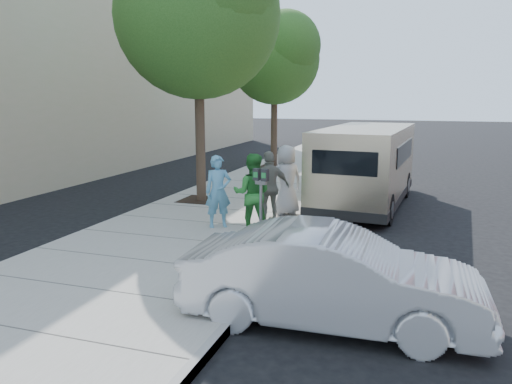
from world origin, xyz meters
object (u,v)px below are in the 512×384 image
(sedan, at_px, (332,278))
(person_green_shirt, at_px, (252,193))
(parking_meter, at_px, (261,190))
(person_officer, at_px, (218,192))
(tree_near, at_px, (199,9))
(tree_far, at_px, (276,55))
(person_gray_shirt, at_px, (286,180))
(person_striped_polo, at_px, (270,187))
(van, at_px, (366,165))

(sedan, relative_size, person_green_shirt, 2.34)
(parking_meter, xyz_separation_m, person_officer, (-1.36, 1.00, -0.30))
(tree_near, bearing_deg, parking_meter, -51.05)
(tree_far, bearing_deg, tree_near, -90.00)
(tree_near, relative_size, person_gray_shirt, 4.17)
(tree_far, xyz_separation_m, sedan, (4.98, -14.25, -4.20))
(person_gray_shirt, height_order, person_striped_polo, person_gray_shirt)
(van, bearing_deg, tree_far, 130.68)
(parking_meter, distance_m, person_striped_polo, 1.77)
(van, height_order, person_green_shirt, van)
(person_officer, distance_m, person_gray_shirt, 2.08)
(tree_near, relative_size, tree_far, 1.16)
(van, bearing_deg, person_striped_polo, -114.91)
(parking_meter, height_order, person_green_shirt, person_green_shirt)
(tree_far, relative_size, person_green_shirt, 3.64)
(person_officer, bearing_deg, tree_far, 66.08)
(sedan, relative_size, person_gray_shirt, 2.31)
(parking_meter, bearing_deg, person_striped_polo, 113.28)
(person_gray_shirt, bearing_deg, tree_far, -116.04)
(tree_near, bearing_deg, person_striped_polo, -36.73)
(person_officer, relative_size, person_gray_shirt, 0.93)
(tree_far, height_order, person_striped_polo, tree_far)
(tree_near, bearing_deg, van, 17.45)
(tree_near, relative_size, sedan, 1.80)
(van, distance_m, person_striped_polo, 3.92)
(tree_near, height_order, person_gray_shirt, tree_near)
(tree_near, xyz_separation_m, van, (4.56, 1.43, -4.33))
(parking_meter, bearing_deg, person_officer, 156.03)
(van, distance_m, person_gray_shirt, 3.00)
(tree_far, distance_m, person_gray_shirt, 9.82)
(sedan, height_order, person_officer, person_officer)
(parking_meter, distance_m, sedan, 3.60)
(parking_meter, xyz_separation_m, person_striped_polo, (-0.33, 1.72, -0.27))
(van, relative_size, person_green_shirt, 3.55)
(tree_near, distance_m, sedan, 9.63)
(person_green_shirt, bearing_deg, person_gray_shirt, -111.59)
(van, bearing_deg, sedan, -82.83)
(tree_far, height_order, person_gray_shirt, tree_far)
(parking_meter, bearing_deg, person_gray_shirt, 106.23)
(tree_near, distance_m, tree_far, 7.63)
(parking_meter, distance_m, person_green_shirt, 0.96)
(person_gray_shirt, xyz_separation_m, person_striped_polo, (-0.15, -1.00, -0.03))
(person_green_shirt, relative_size, person_striped_polo, 1.02)
(van, relative_size, person_officer, 3.76)
(van, distance_m, sedan, 8.11)
(tree_far, relative_size, person_striped_polo, 3.72)
(person_green_shirt, bearing_deg, tree_far, -89.81)
(sedan, bearing_deg, person_green_shirt, 31.18)
(sedan, xyz_separation_m, person_officer, (-3.35, 3.94, 0.30))
(person_green_shirt, xyz_separation_m, person_striped_polo, (0.13, 0.91, -0.02))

